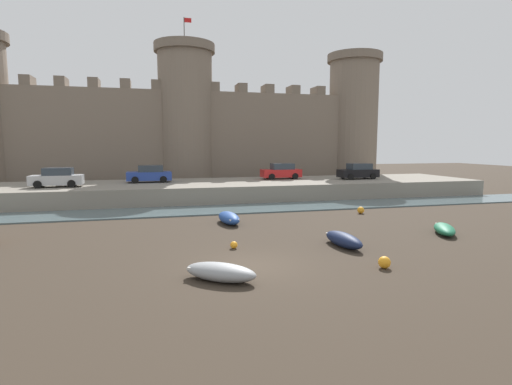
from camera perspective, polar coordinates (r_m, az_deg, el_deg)
The scene contains 15 objects.
ground_plane at distance 17.10m, azimuth -0.70°, elevation -10.43°, with size 160.00×160.00×0.00m, color #382D23.
water_channel at distance 31.17m, azimuth -7.06°, elevation -2.50°, with size 80.00×4.50×0.10m, color slate.
quay_road at distance 38.21m, azimuth -8.45°, elevation 0.28°, with size 56.02×10.00×1.55m, color gray.
castle at distance 49.21m, azimuth -9.95°, elevation 9.44°, with size 51.11×7.09×19.83m.
rowboat_midflat_centre at distance 25.90m, azimuth -3.89°, elevation -3.61°, with size 1.43×3.06×0.75m.
rowboat_foreground_right at distance 20.58m, azimuth 12.39°, elevation -6.56°, with size 1.26×3.04×0.70m.
rowboat_foreground_left at distance 25.27m, azimuth 25.32°, elevation -4.72°, with size 2.26×2.98×0.58m.
rowboat_midflat_right at distance 15.28m, azimuth -5.11°, elevation -11.19°, with size 2.98×2.59×0.67m.
mooring_buoy_mid_mud at distance 30.65m, azimuth 14.73°, elevation -2.45°, with size 0.51×0.51×0.51m, color orange.
mooring_buoy_near_shore at distance 17.52m, azimuth 17.88°, elevation -9.48°, with size 0.51×0.51×0.51m, color orange.
mooring_buoy_off_centre at distance 19.80m, azimuth -3.18°, elevation -7.49°, with size 0.36×0.36×0.36m, color orange.
car_quay_east at distance 39.10m, azimuth -14.96°, elevation 2.55°, with size 4.13×1.94×1.62m.
car_quay_centre_east at distance 41.69m, azimuth 3.63°, elevation 3.02°, with size 4.13×1.94×1.62m.
car_quay_centre_west at distance 37.50m, azimuth -26.54°, elevation 1.89°, with size 4.13×1.94×1.62m.
car_quay_west at distance 42.86m, azimuth 14.40°, elevation 2.92°, with size 4.13×1.94×1.62m.
Camera 1 is at (-3.83, -15.87, 5.07)m, focal length 28.00 mm.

